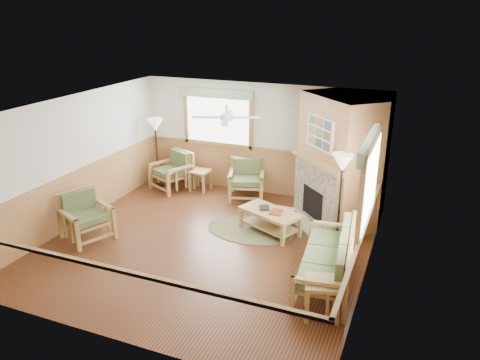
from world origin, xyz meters
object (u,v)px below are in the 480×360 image
at_px(armchair_back_left, 172,171).
at_px(coffee_table, 270,222).
at_px(floor_lamp_left, 157,153).
at_px(sofa, 326,258).
at_px(armchair_left, 86,217).
at_px(floor_lamp_right, 340,200).
at_px(end_table_sofa, 322,298).
at_px(footstool, 282,219).
at_px(end_table_chairs, 200,180).
at_px(armchair_back_right, 246,180).

distance_m(armchair_back_left, coffee_table, 3.40).
xyz_separation_m(coffee_table, floor_lamp_left, (-3.51, 1.47, 0.64)).
relative_size(sofa, floor_lamp_left, 1.15).
relative_size(sofa, coffee_table, 1.67).
distance_m(armchair_left, floor_lamp_right, 4.95).
height_order(sofa, armchair_left, sofa).
height_order(end_table_sofa, footstool, end_table_sofa).
bearing_deg(floor_lamp_right, coffee_table, -176.38).
xyz_separation_m(coffee_table, footstool, (0.16, 0.36, -0.06)).
height_order(end_table_chairs, end_table_sofa, end_table_sofa).
relative_size(armchair_back_left, armchair_left, 1.01).
bearing_deg(armchair_left, end_table_sofa, -74.30).
bearing_deg(sofa, floor_lamp_right, 177.44).
bearing_deg(armchair_left, armchair_back_left, 20.32).
xyz_separation_m(coffee_table, end_table_chairs, (-2.38, 1.61, 0.02)).
bearing_deg(armchair_back_right, sofa, -66.96).
bearing_deg(end_table_chairs, coffee_table, -34.09).
xyz_separation_m(armchair_back_right, floor_lamp_left, (-2.38, -0.12, 0.43)).
bearing_deg(coffee_table, end_table_chairs, 168.72).
bearing_deg(footstool, end_table_chairs, 153.73).
bearing_deg(floor_lamp_left, armchair_left, -85.71).
relative_size(coffee_table, floor_lamp_right, 0.67).
relative_size(armchair_left, coffee_table, 0.77).
bearing_deg(floor_lamp_right, sofa, -86.50).
distance_m(sofa, coffee_table, 2.05).
relative_size(sofa, end_table_chairs, 3.92).
bearing_deg(armchair_back_right, armchair_left, -141.70).
xyz_separation_m(armchair_back_left, footstool, (3.25, -1.06, -0.29)).
relative_size(armchair_back_right, floor_lamp_right, 0.50).
bearing_deg(floor_lamp_right, floor_lamp_left, 164.19).
bearing_deg(armchair_back_right, end_table_chairs, 161.34).
bearing_deg(floor_lamp_right, end_table_chairs, 157.81).
xyz_separation_m(footstool, floor_lamp_left, (-3.67, 1.11, 0.70)).
bearing_deg(floor_lamp_left, armchair_back_left, -6.61).
xyz_separation_m(armchair_back_right, floor_lamp_right, (2.49, -1.50, 0.45)).
height_order(coffee_table, floor_lamp_left, floor_lamp_left).
xyz_separation_m(end_table_chairs, footstool, (2.54, -1.25, -0.07)).
bearing_deg(armchair_back_right, coffee_table, -72.05).
bearing_deg(sofa, end_table_sofa, 2.81).
height_order(coffee_table, end_table_chairs, end_table_chairs).
xyz_separation_m(armchair_back_left, end_table_chairs, (0.71, 0.19, -0.21)).
relative_size(armchair_back_right, armchair_left, 0.98).
relative_size(sofa, floor_lamp_right, 1.12).
relative_size(armchair_left, floor_lamp_right, 0.51).
relative_size(coffee_table, end_table_sofa, 2.10).
bearing_deg(armchair_back_right, armchair_back_left, 167.45).
relative_size(armchair_back_right, end_table_sofa, 1.57).
relative_size(armchair_back_left, footstool, 2.21).
xyz_separation_m(armchair_back_right, coffee_table, (1.13, -1.59, -0.21)).
xyz_separation_m(armchair_left, end_table_sofa, (4.87, -0.72, -0.18)).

